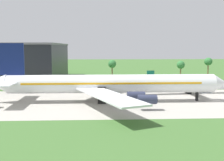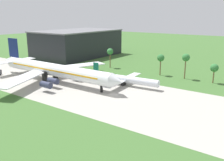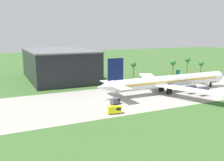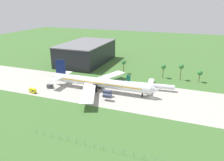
{
  "view_description": "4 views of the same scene",
  "coord_description": "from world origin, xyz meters",
  "views": [
    {
      "loc": [
        -36.5,
        -85.62,
        16.83
      ],
      "look_at": [
        -32.37,
        -0.1,
        6.57
      ],
      "focal_mm": 45.0,
      "sensor_mm": 36.0,
      "label": 1
    },
    {
      "loc": [
        52.37,
        -73.82,
        29.83
      ],
      "look_at": [
        -0.55,
        -0.1,
        5.57
      ],
      "focal_mm": 40.0,
      "sensor_mm": 36.0,
      "label": 2
    },
    {
      "loc": [
        -109.43,
        -95.78,
        28.56
      ],
      "look_at": [
        -64.2,
        -0.1,
        8.39
      ],
      "focal_mm": 40.0,
      "sensor_mm": 36.0,
      "label": 3
    },
    {
      "loc": [
        20.01,
        -119.96,
        54.57
      ],
      "look_at": [
        -27.2,
        5.0,
        6.0
      ],
      "focal_mm": 35.0,
      "sensor_mm": 36.0,
      "label": 4
    }
  ],
  "objects": [
    {
      "name": "ground_plane",
      "position": [
        0.0,
        0.0,
        0.0
      ],
      "size": [
        600.0,
        600.0,
        0.0
      ],
      "primitive_type": "plane",
      "color": "#3D662D"
    },
    {
      "name": "taxiway_strip",
      "position": [
        0.0,
        0.0,
        0.01
      ],
      "size": [
        320.0,
        44.0,
        0.02
      ],
      "color": "#A8A399",
      "rests_on": "ground_plane"
    },
    {
      "name": "jet_airliner",
      "position": [
        -33.7,
        -0.1,
        5.51
      ],
      "size": [
        75.21,
        61.43,
        17.98
      ],
      "color": "white",
      "rests_on": "ground_plane"
    },
    {
      "name": "regional_aircraft",
      "position": [
        -4.1,
        13.2,
        2.82
      ],
      "size": [
        31.8,
        28.7,
        8.57
      ],
      "color": "silver",
      "rests_on": "ground_plane"
    },
    {
      "name": "baggage_tug",
      "position": [
        -71.86,
        -18.57,
        1.51
      ],
      "size": [
        5.11,
        2.97,
        2.83
      ],
      "color": "black",
      "rests_on": "ground_plane"
    },
    {
      "name": "fuel_truck",
      "position": [
        -66.35,
        -7.97,
        1.43
      ],
      "size": [
        4.52,
        3.16,
        2.66
      ],
      "color": "black",
      "rests_on": "ground_plane"
    },
    {
      "name": "terminal_building",
      "position": [
        -73.46,
        59.12,
        9.32
      ],
      "size": [
        36.72,
        61.2,
        18.61
      ],
      "color": "black",
      "rests_on": "ground_plane"
    },
    {
      "name": "palm_tree_row",
      "position": [
        2.48,
        39.59,
        8.58
      ],
      "size": [
        60.4,
        3.6,
        12.06
      ],
      "color": "brown",
      "rests_on": "ground_plane"
    }
  ]
}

